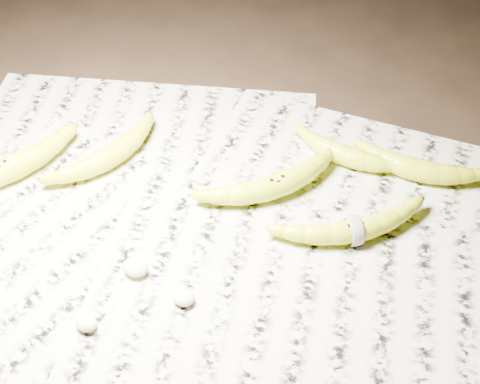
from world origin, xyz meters
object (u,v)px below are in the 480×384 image
(banana_center, at_px, (276,184))
(banana_upper_a, at_px, (348,154))
(banana_left_a, at_px, (1,170))
(banana_taped, at_px, (354,229))
(banana_upper_b, at_px, (417,168))
(banana_left_b, at_px, (110,154))

(banana_center, bearing_deg, banana_upper_a, 5.35)
(banana_left_a, relative_size, banana_taped, 1.15)
(banana_taped, bearing_deg, banana_upper_b, 34.22)
(banana_taped, distance_m, banana_upper_b, 0.16)
(banana_left_a, distance_m, banana_left_b, 0.16)
(banana_left_a, bearing_deg, banana_center, -37.02)
(banana_center, height_order, banana_taped, banana_center)
(banana_left_b, relative_size, banana_center, 0.89)
(banana_left_b, height_order, banana_center, banana_center)
(banana_left_a, relative_size, banana_left_b, 1.27)
(banana_left_b, bearing_deg, banana_taped, -68.91)
(banana_left_b, relative_size, banana_upper_b, 1.06)
(banana_center, relative_size, banana_taped, 1.01)
(banana_left_a, xyz_separation_m, banana_taped, (0.51, 0.07, -0.00))
(banana_left_a, height_order, banana_taped, banana_left_a)
(banana_left_a, height_order, banana_left_b, banana_left_a)
(banana_center, xyz_separation_m, banana_taped, (0.13, -0.04, -0.00))
(banana_left_b, distance_m, banana_center, 0.26)
(banana_left_b, xyz_separation_m, banana_upper_b, (0.44, 0.13, -0.00))
(banana_taped, height_order, banana_upper_a, banana_taped)
(banana_taped, relative_size, banana_upper_a, 1.21)
(banana_center, bearing_deg, banana_taped, -64.94)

